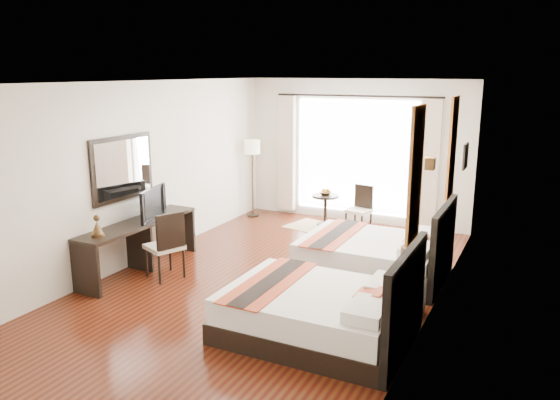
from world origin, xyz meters
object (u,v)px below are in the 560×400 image
at_px(bed_near, 322,311).
at_px(table_lamp, 410,256).
at_px(console_desk, 139,246).
at_px(nightstand, 406,299).
at_px(fruit_bowl, 325,193).
at_px(vase, 406,277).
at_px(desk_chair, 166,258).
at_px(television, 148,203).
at_px(window_chair, 359,218).
at_px(floor_lamp, 252,152).
at_px(bed_far, 377,255).
at_px(side_table, 325,210).

xyz_separation_m(bed_near, table_lamp, (0.71, 1.06, 0.44)).
bearing_deg(console_desk, nightstand, 2.42).
bearing_deg(fruit_bowl, table_lamp, -53.58).
relative_size(vase, console_desk, 0.06).
distance_m(bed_near, desk_chair, 2.80).
bearing_deg(nightstand, desk_chair, -175.88).
height_order(bed_near, television, television).
relative_size(table_lamp, window_chair, 0.41).
bearing_deg(desk_chair, floor_lamp, -58.07).
relative_size(floor_lamp, window_chair, 1.84).
xyz_separation_m(floor_lamp, fruit_bowl, (1.59, 0.04, -0.71)).
bearing_deg(window_chair, bed_far, 36.53).
relative_size(table_lamp, television, 0.43).
bearing_deg(bed_far, television, -160.27).
distance_m(bed_near, nightstand, 1.18).
bearing_deg(bed_near, fruit_bowl, 111.34).
height_order(table_lamp, vase, table_lamp).
xyz_separation_m(television, desk_chair, (0.53, -0.31, -0.69)).
distance_m(nightstand, floor_lamp, 5.34).
relative_size(side_table, window_chair, 0.70).
xyz_separation_m(nightstand, television, (-3.97, 0.06, 0.77)).
height_order(nightstand, television, television).
bearing_deg(table_lamp, floor_lamp, 141.17).
bearing_deg(vase, console_desk, -179.42).
relative_size(bed_near, bed_far, 1.00).
distance_m(bed_near, fruit_bowl, 4.64).
height_order(bed_far, vase, bed_far).
relative_size(bed_far, side_table, 3.42).
height_order(nightstand, side_table, side_table).
bearing_deg(side_table, window_chair, -8.73).
xyz_separation_m(television, fruit_bowl, (1.56, 3.32, -0.36)).
bearing_deg(window_chair, bed_near, 24.33).
height_order(vase, console_desk, console_desk).
xyz_separation_m(vase, side_table, (-2.41, 3.50, -0.27)).
distance_m(vase, desk_chair, 3.47).
relative_size(bed_far, table_lamp, 5.80).
height_order(desk_chair, window_chair, desk_chair).
xyz_separation_m(console_desk, television, (0.02, 0.23, 0.62)).
bearing_deg(television, console_desk, 160.05).
height_order(table_lamp, window_chair, window_chair).
distance_m(bed_far, fruit_bowl, 2.76).
relative_size(bed_far, desk_chair, 2.06).
distance_m(floor_lamp, window_chair, 2.56).
height_order(vase, fruit_bowl, fruit_bowl).
bearing_deg(fruit_bowl, desk_chair, -105.91).
distance_m(table_lamp, window_chair, 3.57).
bearing_deg(table_lamp, television, -178.87).
height_order(nightstand, window_chair, window_chair).
bearing_deg(television, bed_near, -121.82).
xyz_separation_m(bed_near, side_table, (-1.67, 4.30, -0.00)).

